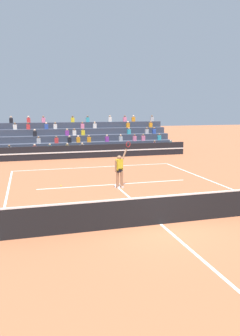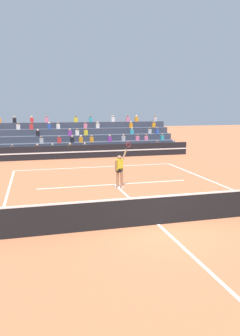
% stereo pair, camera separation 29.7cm
% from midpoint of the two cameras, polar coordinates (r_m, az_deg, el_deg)
% --- Properties ---
extents(ground_plane, '(120.00, 120.00, 0.00)m').
position_cam_midpoint_polar(ground_plane, '(11.94, 7.38, -9.73)').
color(ground_plane, '#AD603D').
extents(court_lines, '(11.10, 23.90, 0.01)m').
position_cam_midpoint_polar(court_lines, '(11.94, 7.38, -9.71)').
color(court_lines, white).
rests_on(court_lines, ground).
extents(tennis_net, '(12.00, 0.10, 1.10)m').
position_cam_midpoint_polar(tennis_net, '(11.76, 7.44, -7.24)').
color(tennis_net, '#2D6B38').
rests_on(tennis_net, ground).
extents(sponsor_banner_wall, '(18.00, 0.26, 1.10)m').
position_cam_midpoint_polar(sponsor_banner_wall, '(27.20, -5.64, 2.89)').
color(sponsor_banner_wall, black).
rests_on(sponsor_banner_wall, ground).
extents(bleacher_stand, '(17.49, 4.75, 3.38)m').
position_cam_midpoint_polar(bleacher_stand, '(30.88, -6.79, 4.64)').
color(bleacher_stand, '#383D4C').
rests_on(bleacher_stand, ground).
extents(tennis_player, '(1.02, 0.57, 2.44)m').
position_cam_midpoint_polar(tennis_player, '(16.81, 0.46, -0.23)').
color(tennis_player, '#9E7051').
rests_on(tennis_player, ground).
extents(tennis_ball, '(0.07, 0.07, 0.07)m').
position_cam_midpoint_polar(tennis_ball, '(17.69, -9.69, -3.00)').
color(tennis_ball, '#C6DB33').
rests_on(tennis_ball, ground).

